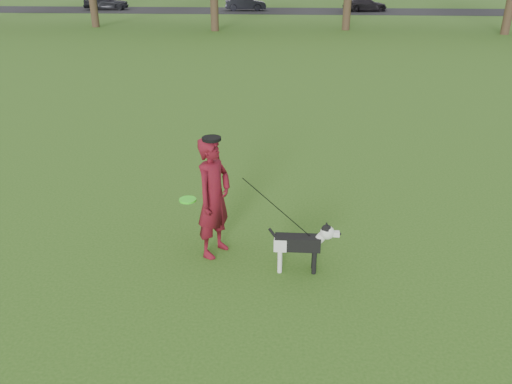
# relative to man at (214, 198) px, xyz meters

# --- Properties ---
(ground) EXTENTS (120.00, 120.00, 0.00)m
(ground) POSITION_rel_man_xyz_m (0.29, 0.01, -0.85)
(ground) COLOR #285116
(ground) RESTS_ON ground
(road) EXTENTS (120.00, 7.00, 0.02)m
(road) POSITION_rel_man_xyz_m (0.29, 40.01, -0.84)
(road) COLOR black
(road) RESTS_ON ground
(man) EXTENTS (0.64, 0.74, 1.70)m
(man) POSITION_rel_man_xyz_m (0.00, 0.00, 0.00)
(man) COLOR #590C21
(man) RESTS_ON ground
(dog) EXTENTS (0.94, 0.19, 0.72)m
(dog) POSITION_rel_man_xyz_m (1.21, -0.38, -0.41)
(dog) COLOR black
(dog) RESTS_ON ground
(car_left) EXTENTS (3.97, 1.96, 1.30)m
(car_left) POSITION_rel_man_xyz_m (-15.51, 40.01, -0.18)
(car_left) COLOR black
(car_left) RESTS_ON road
(car_mid) EXTENTS (3.65, 1.63, 1.16)m
(car_mid) POSITION_rel_man_xyz_m (-3.12, 40.01, -0.25)
(car_mid) COLOR black
(car_mid) RESTS_ON road
(car_right) EXTENTS (4.04, 2.36, 1.10)m
(car_right) POSITION_rel_man_xyz_m (7.16, 40.01, -0.28)
(car_right) COLOR #252026
(car_right) RESTS_ON road
(man_held_items) EXTENTS (1.80, 0.50, 1.23)m
(man_held_items) POSITION_rel_man_xyz_m (0.86, -0.21, -0.01)
(man_held_items) COLOR #36FF20
(man_held_items) RESTS_ON ground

